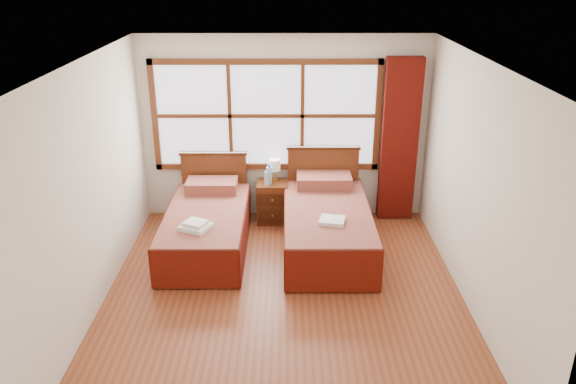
{
  "coord_description": "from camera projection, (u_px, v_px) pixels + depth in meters",
  "views": [
    {
      "loc": [
        0.03,
        -5.35,
        3.5
      ],
      "look_at": [
        0.05,
        0.7,
        0.98
      ],
      "focal_mm": 35.0,
      "sensor_mm": 36.0,
      "label": 1
    }
  ],
  "objects": [
    {
      "name": "wall_back",
      "position": [
        284.0,
        129.0,
        7.86
      ],
      "size": [
        4.0,
        0.0,
        4.0
      ],
      "primitive_type": "plane",
      "rotation": [
        1.57,
        0.0,
        0.0
      ],
      "color": "silver",
      "rests_on": "floor"
    },
    {
      "name": "bed_left",
      "position": [
        207.0,
        226.0,
        7.27
      ],
      "size": [
        1.02,
        2.04,
        0.99
      ],
      "color": "#3B1C0C",
      "rests_on": "floor"
    },
    {
      "name": "wall_left",
      "position": [
        90.0,
        190.0,
        5.78
      ],
      "size": [
        0.0,
        4.5,
        4.5
      ],
      "primitive_type": "plane",
      "rotation": [
        1.57,
        0.0,
        1.57
      ],
      "color": "silver",
      "rests_on": "floor"
    },
    {
      "name": "bottle_far",
      "position": [
        269.0,
        175.0,
        7.82
      ],
      "size": [
        0.07,
        0.07,
        0.28
      ],
      "color": "#A6C2D5",
      "rests_on": "nightstand"
    },
    {
      "name": "bed_right",
      "position": [
        327.0,
        224.0,
        7.26
      ],
      "size": [
        1.1,
        2.14,
        1.08
      ],
      "color": "#3B1C0C",
      "rests_on": "floor"
    },
    {
      "name": "curtain",
      "position": [
        399.0,
        141.0,
        7.79
      ],
      "size": [
        0.5,
        0.16,
        2.3
      ],
      "primitive_type": "cube",
      "color": "#590F08",
      "rests_on": "wall_back"
    },
    {
      "name": "wall_right",
      "position": [
        477.0,
        190.0,
        5.79
      ],
      "size": [
        0.0,
        4.5,
        4.5
      ],
      "primitive_type": "plane",
      "rotation": [
        1.57,
        0.0,
        -1.57
      ],
      "color": "silver",
      "rests_on": "floor"
    },
    {
      "name": "nightstand",
      "position": [
        273.0,
        202.0,
        8.01
      ],
      "size": [
        0.44,
        0.44,
        0.59
      ],
      "color": "#5A2A13",
      "rests_on": "floor"
    },
    {
      "name": "ceiling",
      "position": [
        283.0,
        62.0,
        5.29
      ],
      "size": [
        4.5,
        4.5,
        0.0
      ],
      "primitive_type": "plane",
      "rotation": [
        3.14,
        0.0,
        0.0
      ],
      "color": "white",
      "rests_on": "wall_back"
    },
    {
      "name": "lamp",
      "position": [
        275.0,
        166.0,
        7.91
      ],
      "size": [
        0.16,
        0.16,
        0.31
      ],
      "color": "gold",
      "rests_on": "nightstand"
    },
    {
      "name": "towels_right",
      "position": [
        332.0,
        220.0,
        6.74
      ],
      "size": [
        0.34,
        0.31,
        0.05
      ],
      "rotation": [
        0.0,
        0.0,
        -0.2
      ],
      "color": "white",
      "rests_on": "bed_right"
    },
    {
      "name": "towels_left",
      "position": [
        196.0,
        226.0,
        6.66
      ],
      "size": [
        0.42,
        0.4,
        0.1
      ],
      "rotation": [
        0.0,
        0.0,
        -0.43
      ],
      "color": "white",
      "rests_on": "bed_left"
    },
    {
      "name": "floor",
      "position": [
        284.0,
        297.0,
        6.28
      ],
      "size": [
        4.5,
        4.5,
        0.0
      ],
      "primitive_type": "plane",
      "color": "brown",
      "rests_on": "ground"
    },
    {
      "name": "window",
      "position": [
        266.0,
        116.0,
        7.75
      ],
      "size": [
        3.16,
        0.06,
        1.56
      ],
      "color": "white",
      "rests_on": "wall_back"
    },
    {
      "name": "bottle_near",
      "position": [
        267.0,
        178.0,
        7.77
      ],
      "size": [
        0.06,
        0.06,
        0.23
      ],
      "color": "#A6C2D5",
      "rests_on": "nightstand"
    }
  ]
}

